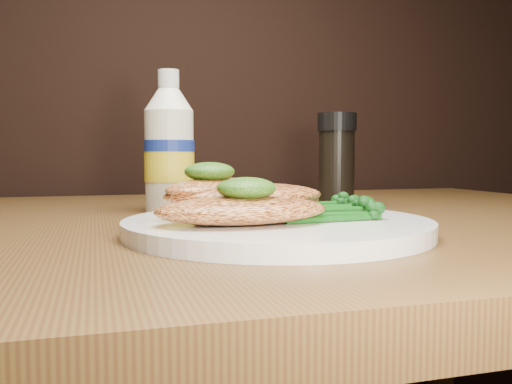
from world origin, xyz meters
name	(u,v)px	position (x,y,z in m)	size (l,w,h in m)	color
plate	(277,227)	(0.00, 0.90, 0.76)	(0.29, 0.29, 0.01)	white
chicken_front	(242,210)	(-0.04, 0.87, 0.78)	(0.15, 0.08, 0.02)	#F0954C
chicken_mid	(245,195)	(-0.02, 0.92, 0.79)	(0.16, 0.08, 0.02)	#F0954C
chicken_back	(216,188)	(-0.05, 0.94, 0.79)	(0.13, 0.07, 0.02)	#F0954C
pesto_front	(247,188)	(-0.04, 0.87, 0.80)	(0.05, 0.05, 0.02)	black
pesto_back	(210,172)	(-0.05, 0.93, 0.81)	(0.05, 0.05, 0.02)	black
broccolini_bundle	(320,206)	(0.05, 0.90, 0.78)	(0.14, 0.11, 0.02)	#115112
mayo_bottle	(169,141)	(-0.07, 1.13, 0.84)	(0.07, 0.07, 0.18)	white
pepper_grinder	(337,161)	(0.17, 1.12, 0.82)	(0.05, 0.05, 0.13)	black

